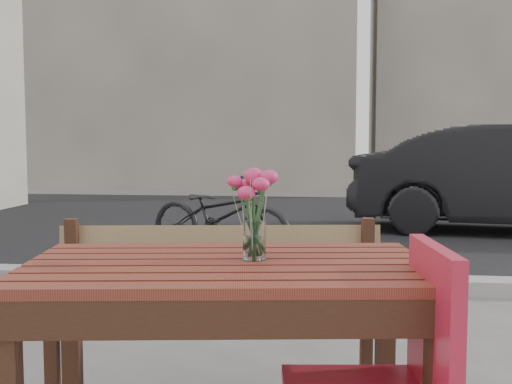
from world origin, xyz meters
TOP-DOWN VIEW (x-y plane):
  - street at (0.00, 5.06)m, footprint 30.00×8.12m
  - backdrop_buildings at (0.17, 14.40)m, footprint 15.50×4.00m
  - main_table at (0.16, 0.01)m, footprint 1.39×0.93m
  - main_bench at (0.03, 0.63)m, footprint 1.45×0.61m
  - red_chair at (0.67, -0.20)m, footprint 0.49×0.49m
  - main_vase at (0.25, 0.07)m, footprint 0.16×0.16m
  - bicycle at (-0.61, 4.24)m, footprint 1.72×1.18m

SIDE VIEW (x-z plane):
  - street at x=0.00m, z-range -0.03..0.09m
  - bicycle at x=-0.61m, z-range 0.00..0.86m
  - red_chair at x=0.67m, z-range 0.07..0.97m
  - main_bench at x=0.03m, z-range 0.09..0.96m
  - main_table at x=0.16m, z-range 0.27..1.07m
  - main_vase at x=0.25m, z-range 0.84..1.14m
  - backdrop_buildings at x=0.17m, z-range -0.40..7.60m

